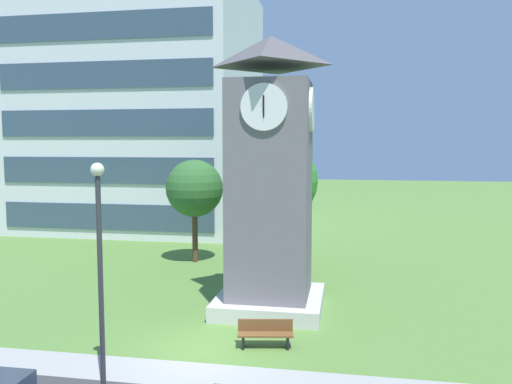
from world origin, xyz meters
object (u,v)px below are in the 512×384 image
(park_bench, at_px, (265,333))
(tree_streetside, at_px, (277,181))
(street_lamp, at_px, (100,250))
(tree_by_building, at_px, (194,189))
(clock_tower, at_px, (270,190))

(park_bench, xyz_separation_m, tree_streetside, (-1.07, 10.60, 4.20))
(park_bench, height_order, street_lamp, street_lamp)
(street_lamp, height_order, tree_by_building, street_lamp)
(park_bench, relative_size, tree_by_building, 0.32)
(clock_tower, xyz_separation_m, street_lamp, (-3.54, -7.21, -1.03))
(clock_tower, height_order, street_lamp, clock_tower)
(tree_streetside, bearing_deg, park_bench, -84.24)
(clock_tower, distance_m, park_bench, 5.80)
(park_bench, relative_size, street_lamp, 0.30)
(clock_tower, height_order, park_bench, clock_tower)
(tree_streetside, bearing_deg, clock_tower, -84.50)
(tree_by_building, distance_m, tree_streetside, 4.79)
(tree_by_building, bearing_deg, park_bench, -62.80)
(clock_tower, bearing_deg, tree_by_building, 125.85)
(street_lamp, height_order, tree_streetside, tree_streetside)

